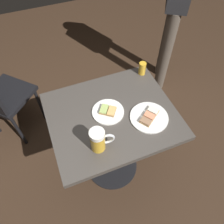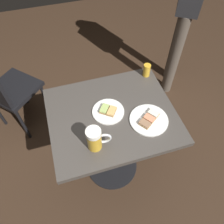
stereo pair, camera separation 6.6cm
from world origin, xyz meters
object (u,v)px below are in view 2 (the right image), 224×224
Objects in this scene: plate_far at (108,111)px; beer_glass_small at (147,70)px; cafe_chair at (6,90)px; beer_mug at (95,139)px; plate_near at (149,120)px.

plate_far is 2.17× the size of beer_glass_small.
cafe_chair is (0.70, -0.67, -0.29)m from plate_far.
plate_near is at bearing -167.95° from beer_mug.
cafe_chair is (0.92, -0.80, -0.29)m from plate_near.
beer_mug is at bearing -11.10° from cafe_chair.
beer_glass_small is at bearing -109.55° from plate_near.
plate_far is at bearing 34.28° from beer_glass_small.
plate_far is 1.30× the size of beer_mug.
cafe_chair is at bearing -22.55° from beer_glass_small.
cafe_chair reaches higher than plate_near.
cafe_chair is (1.05, -0.44, -0.33)m from beer_glass_small.
beer_glass_small is (-0.48, -0.44, -0.03)m from beer_mug.
beer_glass_small is 0.11× the size of cafe_chair.
plate_far is 0.25m from beer_mug.
beer_mug is 1.67× the size of beer_glass_small.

